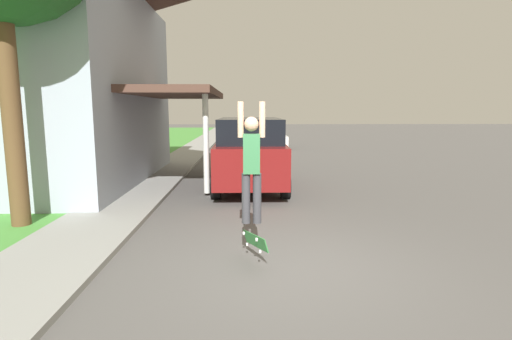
{
  "coord_description": "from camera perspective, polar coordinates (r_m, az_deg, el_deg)",
  "views": [
    {
      "loc": [
        -0.55,
        -5.75,
        2.36
      ],
      "look_at": [
        -0.35,
        1.8,
        1.22
      ],
      "focal_mm": 28.0,
      "sensor_mm": 36.0,
      "label": 1
    }
  ],
  "objects": [
    {
      "name": "suv_parked",
      "position": [
        12.02,
        -0.87,
        2.78
      ],
      "size": [
        2.1,
        4.77,
        2.11
      ],
      "color": "maroon",
      "rests_on": "ground_plane"
    },
    {
      "name": "skateboarder",
      "position": [
        6.0,
        -0.65,
        1.15
      ],
      "size": [
        0.41,
        0.21,
        1.84
      ],
      "color": "#38383D",
      "rests_on": "ground_plane"
    },
    {
      "name": "skateboard",
      "position": [
        6.21,
        -0.18,
        -10.09
      ],
      "size": [
        0.38,
        0.77,
        0.31
      ],
      "color": "#337F3D",
      "rests_on": "ground_plane"
    },
    {
      "name": "sidewalk",
      "position": [
        12.36,
        -15.77,
        -2.5
      ],
      "size": [
        1.8,
        80.0,
        0.1
      ],
      "color": "gray",
      "rests_on": "ground_plane"
    },
    {
      "name": "car_down_street",
      "position": [
        25.32,
        2.23,
        4.67
      ],
      "size": [
        1.85,
        4.31,
        1.32
      ],
      "color": "silver",
      "rests_on": "ground_plane"
    },
    {
      "name": "ground_plane",
      "position": [
        6.24,
        3.79,
        -13.65
      ],
      "size": [
        120.0,
        120.0,
        0.0
      ],
      "primitive_type": "plane",
      "color": "#54514F"
    }
  ]
}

